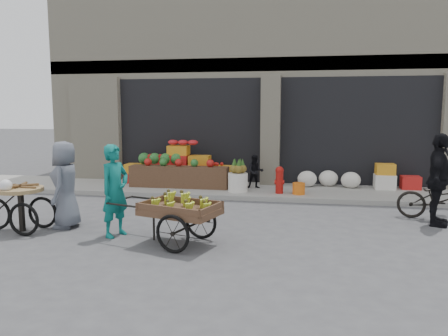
% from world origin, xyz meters
% --- Properties ---
extents(ground, '(80.00, 80.00, 0.00)m').
position_xyz_m(ground, '(0.00, 0.00, 0.00)').
color(ground, '#424244').
rests_on(ground, ground).
extents(sidewalk, '(18.00, 2.20, 0.12)m').
position_xyz_m(sidewalk, '(0.00, 4.10, 0.06)').
color(sidewalk, gray).
rests_on(sidewalk, ground).
extents(building, '(14.00, 6.45, 7.00)m').
position_xyz_m(building, '(0.00, 8.03, 3.37)').
color(building, beige).
rests_on(building, ground).
extents(fruit_display, '(3.10, 1.12, 1.24)m').
position_xyz_m(fruit_display, '(-2.48, 4.38, 0.67)').
color(fruit_display, red).
rests_on(fruit_display, sidewalk).
extents(pineapple_bin, '(0.52, 0.52, 0.50)m').
position_xyz_m(pineapple_bin, '(-0.75, 3.60, 0.37)').
color(pineapple_bin, silver).
rests_on(pineapple_bin, sidewalk).
extents(fire_hydrant, '(0.22, 0.22, 0.71)m').
position_xyz_m(fire_hydrant, '(0.35, 3.55, 0.50)').
color(fire_hydrant, '#A5140F').
rests_on(fire_hydrant, sidewalk).
extents(orange_bucket, '(0.32, 0.32, 0.30)m').
position_xyz_m(orange_bucket, '(0.85, 3.50, 0.27)').
color(orange_bucket, orange).
rests_on(orange_bucket, sidewalk).
extents(right_bay_goods, '(3.35, 0.60, 0.70)m').
position_xyz_m(right_bay_goods, '(2.61, 4.70, 0.41)').
color(right_bay_goods, silver).
rests_on(right_bay_goods, sidewalk).
extents(seated_person, '(0.51, 0.43, 0.93)m').
position_xyz_m(seated_person, '(-0.35, 4.20, 0.58)').
color(seated_person, black).
rests_on(seated_person, sidewalk).
extents(banana_cart, '(2.30, 1.43, 0.90)m').
position_xyz_m(banana_cart, '(-1.16, -0.74, 0.65)').
color(banana_cart, brown).
rests_on(banana_cart, ground).
extents(vendor_woman, '(0.60, 0.72, 1.68)m').
position_xyz_m(vendor_woman, '(-2.41, -0.45, 0.84)').
color(vendor_woman, '#0E6B65').
rests_on(vendor_woman, ground).
extents(tricycle_cart, '(1.43, 0.87, 0.95)m').
position_xyz_m(tricycle_cart, '(-4.30, -0.48, 0.57)').
color(tricycle_cart, '#9E7F51').
rests_on(tricycle_cart, ground).
extents(vendor_grey, '(0.66, 0.90, 1.69)m').
position_xyz_m(vendor_grey, '(-3.61, -0.06, 0.84)').
color(vendor_grey, slate).
rests_on(vendor_grey, ground).
extents(bicycle, '(1.82, 1.12, 0.90)m').
position_xyz_m(bicycle, '(3.76, 1.73, 0.45)').
color(bicycle, black).
rests_on(bicycle, ground).
extents(cyclist, '(0.77, 1.16, 1.84)m').
position_xyz_m(cyclist, '(3.56, 1.33, 0.92)').
color(cyclist, black).
rests_on(cyclist, ground).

